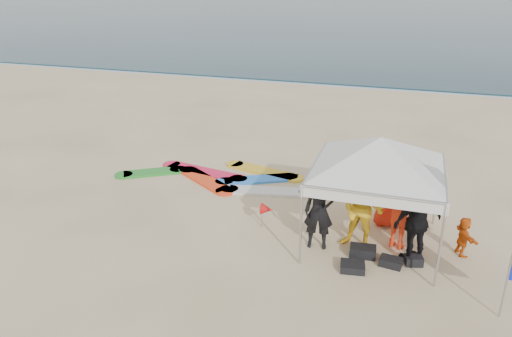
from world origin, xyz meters
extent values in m
plane|color=beige|center=(0.00, 0.00, 0.00)|extent=(120.00, 120.00, 0.00)
cube|color=#0C2633|center=(0.00, 60.00, 0.04)|extent=(160.00, 84.00, 0.08)
cube|color=silver|center=(0.00, 18.20, 0.00)|extent=(160.00, 1.20, 0.01)
imported|color=black|center=(1.86, 1.38, 0.89)|extent=(0.70, 0.51, 1.79)
imported|color=yellow|center=(2.77, 1.60, 0.94)|extent=(1.04, 0.88, 1.88)
imported|color=#FB3716|center=(3.57, 1.94, 0.86)|extent=(1.26, 0.97, 1.72)
imported|color=black|center=(3.92, 1.41, 0.96)|extent=(1.17, 1.05, 1.91)
imported|color=red|center=(3.26, 2.91, 0.88)|extent=(0.98, 0.78, 1.77)
imported|color=orange|center=(4.92, 2.00, 0.45)|extent=(0.57, 0.87, 0.89)
cylinder|color=#A5A5A8|center=(1.64, 3.29, 0.91)|extent=(0.05, 0.05, 1.81)
cylinder|color=#A5A5A8|center=(4.35, 3.29, 0.91)|extent=(0.05, 0.05, 1.81)
cylinder|color=#A5A5A8|center=(1.64, 0.57, 0.91)|extent=(0.05, 0.05, 1.81)
cylinder|color=#A5A5A8|center=(4.35, 0.57, 0.91)|extent=(0.05, 0.05, 1.81)
cube|color=white|center=(3.00, 0.57, 1.69)|extent=(2.82, 0.02, 0.24)
cube|color=white|center=(3.00, 3.29, 1.69)|extent=(2.82, 0.02, 0.24)
cube|color=white|center=(1.64, 1.93, 1.69)|extent=(0.02, 2.82, 0.24)
cube|color=white|center=(4.35, 1.93, 1.69)|extent=(0.02, 2.82, 0.24)
pyramid|color=white|center=(3.00, 1.93, 2.54)|extent=(3.85, 3.85, 0.73)
cylinder|color=#A5A5A8|center=(0.41, 1.86, 0.30)|extent=(0.02, 0.02, 0.60)
cone|color=red|center=(0.53, 1.86, 0.50)|extent=(0.28, 0.28, 0.28)
cube|color=black|center=(2.88, 1.29, 0.11)|extent=(0.59, 0.40, 0.22)
cube|color=black|center=(3.49, 1.07, 0.09)|extent=(0.50, 0.37, 0.18)
cube|color=black|center=(2.74, 0.66, 0.08)|extent=(0.55, 0.47, 0.16)
cube|color=black|center=(3.95, 1.26, 0.10)|extent=(0.42, 0.34, 0.20)
cube|color=#2A7BE3|center=(-0.56, 4.52, 0.04)|extent=(1.97, 1.40, 0.07)
cube|color=#EC1B49|center=(-2.30, 4.61, 0.04)|extent=(2.50, 0.99, 0.07)
cube|color=gold|center=(-0.56, 5.21, 0.04)|extent=(2.21, 1.05, 0.07)
cube|color=#FF4115|center=(-1.98, 4.01, 0.04)|extent=(1.95, 1.56, 0.07)
cube|color=#268D2B|center=(-3.80, 4.07, 0.04)|extent=(1.68, 1.33, 0.07)
cube|color=silver|center=(-0.01, 3.83, 0.04)|extent=(2.29, 0.96, 0.07)
camera|label=1|loc=(3.50, -8.35, 5.85)|focal=35.00mm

